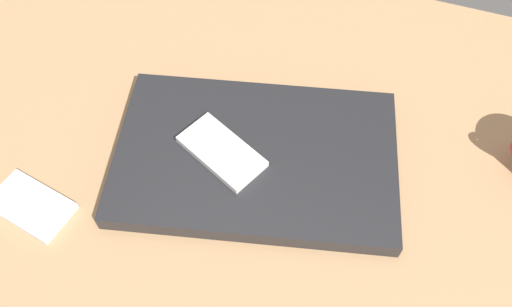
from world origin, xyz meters
TOP-DOWN VIEW (x-y plane):
  - desk_surface at (0.00, 0.00)cm, footprint 120.00×80.00cm
  - laptop_closed at (8.57, -0.89)cm, footprint 39.91×30.42cm
  - cell_phone_on_laptop at (12.56, 0.79)cm, footprint 12.35×9.74cm
  - cell_phone_on_desk at (32.40, 14.49)cm, footprint 10.88×7.53cm

SIDE VIEW (x-z plane):
  - desk_surface at x=0.00cm, z-range 0.00..3.00cm
  - cell_phone_on_desk at x=32.40cm, z-range 2.97..4.20cm
  - laptop_closed at x=8.57cm, z-range 3.00..5.41cm
  - cell_phone_on_laptop at x=12.56cm, z-range 5.37..6.46cm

